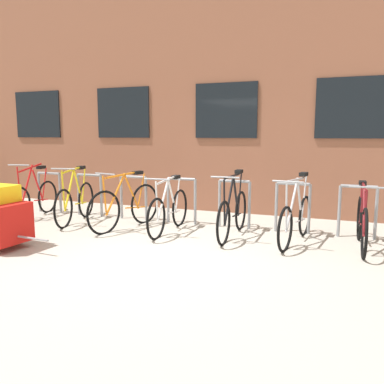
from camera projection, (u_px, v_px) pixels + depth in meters
The scene contains 10 objects.
ground_plane at pixel (160, 254), 5.47m from camera, with size 42.00×42.00×0.00m, color #B2ADA0.
storefront_building at pixel (254, 72), 10.41m from camera, with size 28.00×5.33×6.51m.
bike_rack at pixel (181, 196), 7.31m from camera, with size 6.59×0.05×0.85m.
bicycle_maroon at pixel (362, 222), 5.76m from camera, with size 0.44×1.73×0.98m.
bicycle_black at pixel (233, 213), 6.41m from camera, with size 0.44×1.75×1.07m.
bicycle_silver at pixel (296, 218), 6.05m from camera, with size 0.46×1.73×1.06m.
bicycle_orange at pixel (126, 205), 6.98m from camera, with size 0.55×1.73×1.03m.
bicycle_yellow at pixel (75, 201), 7.48m from camera, with size 0.52×1.67×1.07m.
bicycle_white at pixel (169, 210), 6.71m from camera, with size 0.44×1.68×0.98m.
bicycle_red at pixel (34, 198), 7.94m from camera, with size 0.44×1.63×1.10m.
Camera 1 is at (2.28, -4.79, 1.64)m, focal length 37.25 mm.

